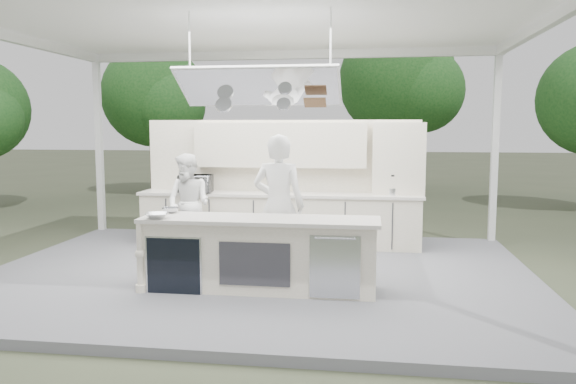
% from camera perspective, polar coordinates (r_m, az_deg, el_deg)
% --- Properties ---
extents(ground, '(90.00, 90.00, 0.00)m').
position_cam_1_polar(ground, '(8.42, -3.00, -8.83)').
color(ground, '#424831').
rests_on(ground, ground).
extents(stage_deck, '(8.00, 6.00, 0.12)m').
position_cam_1_polar(stage_deck, '(8.40, -3.00, -8.43)').
color(stage_deck, '#5A5A5E').
rests_on(stage_deck, ground).
extents(tent, '(8.20, 6.20, 3.86)m').
position_cam_1_polar(tent, '(8.24, -3.16, 16.88)').
color(tent, white).
rests_on(tent, ground).
extents(demo_island, '(3.10, 0.79, 0.95)m').
position_cam_1_polar(demo_island, '(7.37, -3.05, -6.28)').
color(demo_island, silver).
rests_on(demo_island, stage_deck).
extents(back_counter, '(5.08, 0.72, 0.95)m').
position_cam_1_polar(back_counter, '(10.12, -0.92, -2.73)').
color(back_counter, silver).
rests_on(back_counter, stage_deck).
extents(back_wall_unit, '(5.05, 0.48, 2.25)m').
position_cam_1_polar(back_wall_unit, '(10.16, 1.74, 2.85)').
color(back_wall_unit, silver).
rests_on(back_wall_unit, stage_deck).
extents(tree_cluster, '(19.55, 9.40, 5.85)m').
position_cam_1_polar(tree_cluster, '(17.85, 2.63, 9.95)').
color(tree_cluster, brown).
rests_on(tree_cluster, ground).
extents(head_chef, '(0.78, 0.55, 2.03)m').
position_cam_1_polar(head_chef, '(7.93, -0.95, -1.41)').
color(head_chef, white).
rests_on(head_chef, stage_deck).
extents(sous_chef, '(0.99, 0.88, 1.68)m').
position_cam_1_polar(sous_chef, '(9.55, -10.06, -1.19)').
color(sous_chef, white).
rests_on(sous_chef, stage_deck).
extents(toaster_oven, '(0.61, 0.44, 0.32)m').
position_cam_1_polar(toaster_oven, '(10.19, -9.37, 0.83)').
color(toaster_oven, '#BABDC2').
rests_on(toaster_oven, back_counter).
extents(bowl_large, '(0.35, 0.35, 0.07)m').
position_cam_1_polar(bowl_large, '(7.41, -13.19, -2.36)').
color(bowl_large, silver).
rests_on(bowl_large, demo_island).
extents(bowl_small, '(0.27, 0.27, 0.07)m').
position_cam_1_polar(bowl_small, '(7.87, -11.86, -1.81)').
color(bowl_small, '#B1B3B8').
rests_on(bowl_small, demo_island).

